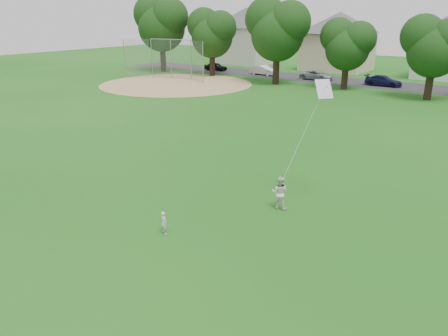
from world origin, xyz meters
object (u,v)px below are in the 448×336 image
Objects in this scene: older_boy at (280,193)px; baseball_backstop at (169,60)px; toddler at (164,223)px; kite at (302,138)px.

baseball_backstop is (-30.76, 26.25, 1.70)m from older_boy.
toddler is 41.93m from baseball_backstop.
older_boy is at bearing -40.48° from baseball_backstop.
kite is 40.28m from baseball_backstop.
toddler is at bearing -118.18° from kite.
toddler is 5.20m from older_boy.
toddler is 0.63× the size of older_boy.
baseball_backstop is at bearing -55.53° from older_boy.
kite is at bearing -134.99° from older_boy.
baseball_backstop is at bearing 140.84° from kite.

